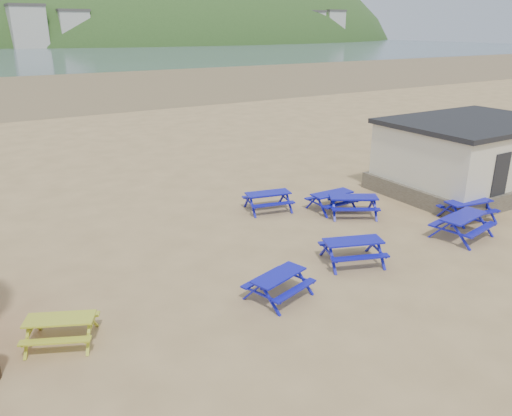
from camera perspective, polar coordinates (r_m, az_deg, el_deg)
ground at (r=16.62m, az=3.34°, el=-4.63°), size 400.00×400.00×0.00m
wet_sand at (r=68.26m, az=-24.60°, el=12.49°), size 400.00×400.00×0.00m
picnic_table_blue_a at (r=19.86m, az=1.38°, el=0.77°), size 2.02×1.76×0.74m
picnic_table_blue_b at (r=19.69m, az=11.02°, el=0.26°), size 2.32×2.21×0.77m
picnic_table_blue_c at (r=20.12m, az=8.65°, el=0.77°), size 1.72×1.39×0.72m
picnic_table_blue_d at (r=13.63m, az=2.60°, el=-8.87°), size 1.94×1.73×0.69m
picnic_table_blue_e at (r=15.77m, az=10.98°, el=-4.89°), size 2.19×1.98×0.75m
picnic_table_blue_f at (r=20.52m, az=23.02°, el=-0.22°), size 1.98×1.69×0.75m
picnic_table_yellow at (r=12.69m, az=-21.36°, el=-12.87°), size 1.93×1.79×0.65m
amenity_block at (r=23.98m, az=23.19°, el=5.52°), size 7.40×5.40×3.15m
headland_town at (r=261.92m, az=-9.65°, el=16.12°), size 264.00×144.00×108.00m
picnic_table_blue_g at (r=18.71m, az=22.52°, el=-1.95°), size 2.18×1.88×0.81m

